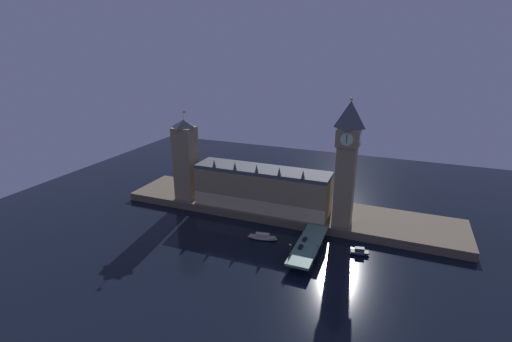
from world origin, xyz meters
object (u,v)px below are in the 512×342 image
object	(u,v)px
car_northbound_trail	(301,247)
pedestrian_far_rail	(302,234)
street_lamp_near	(290,248)
victoria_tower	(186,159)
car_northbound_lead	(305,239)
street_lamp_far	(305,224)
pedestrian_mid_walk	(317,246)
boat_upstream	(262,237)
clock_tower	(347,160)
boat_downstream	(359,252)
pedestrian_near_rail	(290,255)

from	to	relation	value
car_northbound_trail	pedestrian_far_rail	world-z (taller)	pedestrian_far_rail
pedestrian_far_rail	street_lamp_near	bearing A→B (deg)	-91.04
victoria_tower	pedestrian_far_rail	distance (m)	96.51
car_northbound_lead	street_lamp_far	bearing A→B (deg)	104.57
car_northbound_lead	pedestrian_far_rail	world-z (taller)	pedestrian_far_rail
pedestrian_mid_walk	street_lamp_far	size ratio (longest dim) A/B	0.28
pedestrian_far_rail	boat_upstream	xyz separation A→B (m)	(-22.55, -2.65, -5.10)
pedestrian_far_rail	victoria_tower	bearing A→B (deg)	163.87
clock_tower	boat_downstream	distance (m)	50.65
car_northbound_trail	pedestrian_mid_walk	distance (m)	8.86
car_northbound_trail	street_lamp_far	xyz separation A→B (m)	(-3.07, 20.41, 3.20)
pedestrian_far_rail	street_lamp_far	world-z (taller)	street_lamp_far
pedestrian_far_rail	boat_upstream	world-z (taller)	pedestrian_far_rail
clock_tower	street_lamp_far	xyz separation A→B (m)	(-17.96, -17.04, -34.85)
pedestrian_mid_walk	boat_upstream	distance (m)	34.24
victoria_tower	boat_upstream	bearing A→B (deg)	-23.11
victoria_tower	car_northbound_trail	bearing A→B (deg)	-22.85
clock_tower	car_northbound_trail	distance (m)	55.43
pedestrian_far_rail	car_northbound_trail	bearing A→B (deg)	-78.32
street_lamp_near	boat_downstream	bearing A→B (deg)	36.19
clock_tower	car_northbound_lead	distance (m)	50.03
victoria_tower	pedestrian_near_rail	distance (m)	105.08
street_lamp_near	street_lamp_far	world-z (taller)	street_lamp_near
victoria_tower	street_lamp_near	size ratio (longest dim) A/B	9.35
pedestrian_far_rail	street_lamp_far	size ratio (longest dim) A/B	0.28
pedestrian_mid_walk	car_northbound_lead	bearing A→B (deg)	148.99
victoria_tower	pedestrian_mid_walk	xyz separation A→B (m)	(99.95, -34.95, -26.06)
clock_tower	street_lamp_far	bearing A→B (deg)	-136.52
pedestrian_near_rail	pedestrian_mid_walk	distance (m)	17.57
car_northbound_lead	pedestrian_far_rail	size ratio (longest dim) A/B	2.40
car_northbound_lead	boat_downstream	xyz separation A→B (m)	(28.49, 5.47, -4.75)
street_lamp_near	street_lamp_far	xyz separation A→B (m)	(-0.00, 29.44, -0.14)
pedestrian_near_rail	street_lamp_near	distance (m)	3.39
car_northbound_lead	pedestrian_near_rail	size ratio (longest dim) A/B	2.51
pedestrian_near_rail	car_northbound_lead	bearing A→B (deg)	81.90
street_lamp_far	boat_upstream	distance (m)	25.68
pedestrian_mid_walk	boat_upstream	size ratio (longest dim) A/B	0.10
street_lamp_far	boat_downstream	size ratio (longest dim) A/B	0.55
car_northbound_lead	street_lamp_near	xyz separation A→B (m)	(-3.07, -17.63, 3.35)
street_lamp_far	pedestrian_far_rail	bearing A→B (deg)	-86.95
street_lamp_far	car_northbound_trail	bearing A→B (deg)	-81.45
street_lamp_near	clock_tower	bearing A→B (deg)	68.87
victoria_tower	street_lamp_near	bearing A→B (deg)	-28.26
car_northbound_lead	pedestrian_mid_walk	world-z (taller)	pedestrian_mid_walk
victoria_tower	car_northbound_trail	size ratio (longest dim) A/B	15.58
pedestrian_far_rail	boat_downstream	xyz separation A→B (m)	(31.16, 1.15, -4.98)
clock_tower	car_northbound_lead	size ratio (longest dim) A/B	17.65
boat_upstream	pedestrian_near_rail	bearing A→B (deg)	-42.16
car_northbound_lead	victoria_tower	bearing A→B (deg)	161.85
street_lamp_far	boat_downstream	xyz separation A→B (m)	(31.56, -6.35, -7.96)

